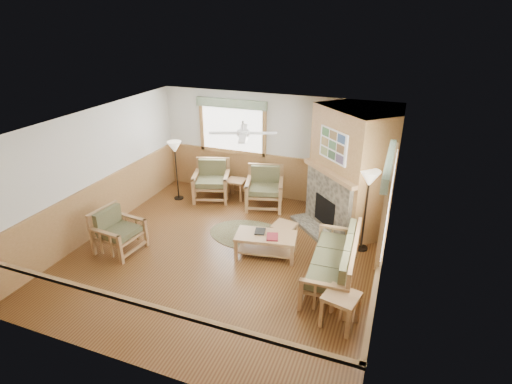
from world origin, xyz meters
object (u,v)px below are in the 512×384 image
(end_table_sofa, at_px, (340,310))
(floor_lamp_right, at_px, (365,211))
(floor_lamp_left, at_px, (177,171))
(armchair_left, at_px, (119,231))
(armchair_back_left, at_px, (211,181))
(end_table_chairs, at_px, (236,189))
(coffee_table, at_px, (266,245))
(footstool, at_px, (284,233))
(armchair_back_right, at_px, (264,188))
(sofa, at_px, (332,261))

(end_table_sofa, distance_m, floor_lamp_right, 2.44)
(end_table_sofa, distance_m, floor_lamp_left, 5.74)
(floor_lamp_left, height_order, floor_lamp_right, floor_lamp_right)
(armchair_left, distance_m, end_table_sofa, 4.61)
(end_table_sofa, bearing_deg, armchair_back_left, 138.45)
(end_table_chairs, bearing_deg, coffee_table, -54.81)
(end_table_chairs, bearing_deg, footstool, -42.36)
(armchair_back_right, xyz_separation_m, coffee_table, (0.77, -2.09, -0.26))
(armchair_back_right, xyz_separation_m, armchair_left, (-2.08, -2.95, -0.05))
(armchair_back_right, xyz_separation_m, end_table_sofa, (2.50, -3.52, -0.21))
(armchair_back_right, relative_size, floor_lamp_right, 0.57)
(armchair_back_right, height_order, end_table_sofa, armchair_back_right)
(armchair_back_left, relative_size, end_table_chairs, 1.92)
(footstool, bearing_deg, end_table_chairs, 137.64)
(armchair_back_left, xyz_separation_m, end_table_chairs, (0.60, 0.24, -0.24))
(armchair_back_right, xyz_separation_m, footstool, (0.95, -1.43, -0.30))
(end_table_sofa, xyz_separation_m, floor_lamp_left, (-4.76, 3.16, 0.50))
(footstool, bearing_deg, end_table_sofa, -53.58)
(sofa, bearing_deg, floor_lamp_left, -118.05)
(armchair_back_left, bearing_deg, end_table_chairs, 3.67)
(armchair_back_right, distance_m, armchair_left, 3.61)
(floor_lamp_right, bearing_deg, armchair_left, -158.65)
(footstool, bearing_deg, armchair_left, -153.21)
(end_table_chairs, distance_m, end_table_sofa, 5.02)
(end_table_sofa, distance_m, footstool, 2.61)
(sofa, xyz_separation_m, end_table_chairs, (-3.01, 2.69, -0.19))
(sofa, distance_m, end_table_sofa, 1.12)
(coffee_table, bearing_deg, armchair_left, -172.75)
(sofa, relative_size, armchair_left, 2.16)
(armchair_left, relative_size, floor_lamp_left, 0.57)
(armchair_back_left, height_order, floor_lamp_left, floor_lamp_left)
(armchair_back_left, height_order, end_table_sofa, armchair_back_left)
(armchair_back_left, relative_size, coffee_table, 0.83)
(end_table_chairs, xyz_separation_m, footstool, (1.81, -1.65, -0.06))
(armchair_back_left, relative_size, footstool, 2.18)
(armchair_back_left, bearing_deg, footstool, -48.51)
(end_table_chairs, distance_m, footstool, 2.44)
(footstool, distance_m, floor_lamp_right, 1.75)
(sofa, bearing_deg, floor_lamp_right, 161.42)
(end_table_sofa, xyz_separation_m, floor_lamp_right, (0.04, 2.37, 0.59))
(footstool, bearing_deg, sofa, -40.83)
(armchair_back_right, xyz_separation_m, end_table_chairs, (-0.86, 0.22, -0.24))
(armchair_left, distance_m, end_table_chairs, 3.41)
(footstool, bearing_deg, armchair_back_left, 149.68)
(floor_lamp_left, relative_size, floor_lamp_right, 0.90)
(sofa, bearing_deg, armchair_left, -85.99)
(sofa, relative_size, armchair_back_left, 1.96)
(armchair_back_left, distance_m, armchair_left, 3.00)
(armchair_back_right, height_order, coffee_table, armchair_back_right)
(armchair_back_right, distance_m, footstool, 1.74)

